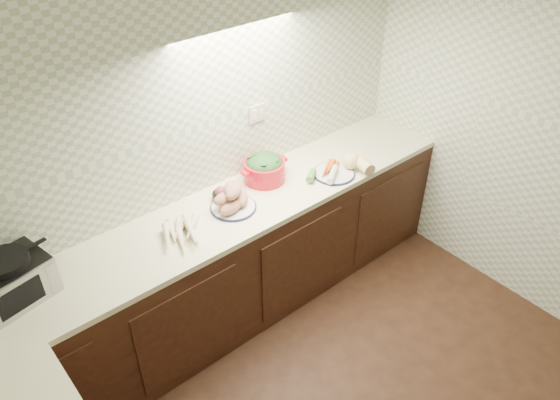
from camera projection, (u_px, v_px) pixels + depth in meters
room at (431, 248)px, 2.07m from camera, size 3.60×3.60×2.60m
toaster_oven at (12, 279)px, 2.79m from camera, size 0.42×0.35×0.26m
parsnip_pile at (180, 236)px, 3.21m from camera, size 0.30×0.35×0.07m
sweet_potato_plate at (232, 199)px, 3.45m from camera, size 0.30×0.30×0.18m
onion_bowl at (223, 195)px, 3.54m from camera, size 0.14×0.14×0.11m
dutch_oven at (264, 168)px, 3.70m from camera, size 0.35×0.30×0.20m
veg_plate at (342, 166)px, 3.80m from camera, size 0.48×0.33×0.14m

